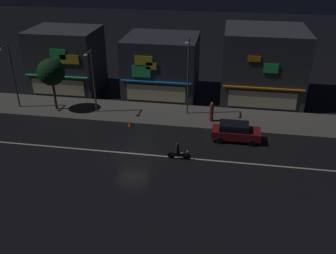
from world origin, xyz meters
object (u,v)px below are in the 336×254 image
at_px(traffic_cone, 130,123).
at_px(streetlamp_mid, 93,76).
at_px(motorcycle_lead, 178,152).
at_px(streetlamp_east, 188,71).
at_px(parked_car_near_kerb, 235,131).
at_px(pedestrian_on_sidewalk, 211,112).
at_px(streetlamp_west, 11,71).

bearing_deg(traffic_cone, streetlamp_mid, 152.24).
bearing_deg(motorcycle_lead, streetlamp_east, -89.03).
bearing_deg(traffic_cone, parked_car_near_kerb, -6.74).
bearing_deg(streetlamp_mid, parked_car_near_kerb, -13.44).
distance_m(pedestrian_on_sidewalk, motorcycle_lead, 7.68).
bearing_deg(traffic_cone, motorcycle_lead, -43.54).
xyz_separation_m(streetlamp_mid, streetlamp_east, (9.42, 1.10, 0.66)).
height_order(streetlamp_west, pedestrian_on_sidewalk, streetlamp_west).
bearing_deg(streetlamp_west, traffic_cone, -9.13).
bearing_deg(motorcycle_lead, traffic_cone, -44.52).
xyz_separation_m(streetlamp_mid, parked_car_near_kerb, (14.31, -3.42, -3.19)).
bearing_deg(streetlamp_mid, streetlamp_west, -178.90).
relative_size(streetlamp_west, motorcycle_lead, 3.57).
height_order(streetlamp_west, streetlamp_east, streetlamp_east).
bearing_deg(parked_car_near_kerb, motorcycle_lead, 41.15).
xyz_separation_m(pedestrian_on_sidewalk, motorcycle_lead, (-2.26, -7.33, -0.43)).
relative_size(streetlamp_west, parked_car_near_kerb, 1.58).
relative_size(streetlamp_east, motorcycle_lead, 4.13).
bearing_deg(streetlamp_mid, pedestrian_on_sidewalk, -0.53).
height_order(streetlamp_west, parked_car_near_kerb, streetlamp_west).
height_order(streetlamp_west, traffic_cone, streetlamp_west).
relative_size(streetlamp_mid, pedestrian_on_sidewalk, 3.30).
bearing_deg(parked_car_near_kerb, pedestrian_on_sidewalk, -54.78).
bearing_deg(motorcycle_lead, parked_car_near_kerb, -139.83).
xyz_separation_m(pedestrian_on_sidewalk, parked_car_near_kerb, (2.34, -3.31, -0.19)).
xyz_separation_m(streetlamp_west, parked_car_near_kerb, (22.92, -3.25, -3.29)).
relative_size(pedestrian_on_sidewalk, traffic_cone, 3.63).
relative_size(streetlamp_west, streetlamp_east, 0.86).
xyz_separation_m(streetlamp_mid, motorcycle_lead, (9.71, -7.44, -3.43)).
xyz_separation_m(streetlamp_mid, traffic_cone, (4.23, -2.23, -3.79)).
height_order(parked_car_near_kerb, traffic_cone, parked_car_near_kerb).
relative_size(parked_car_near_kerb, motorcycle_lead, 2.26).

